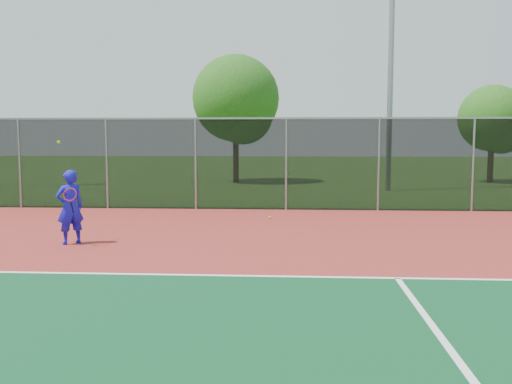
% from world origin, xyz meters
% --- Properties ---
extents(ground, '(120.00, 120.00, 0.00)m').
position_xyz_m(ground, '(0.00, 0.00, 0.00)').
color(ground, '#285217').
rests_on(ground, ground).
extents(court_apron, '(30.00, 20.00, 0.02)m').
position_xyz_m(court_apron, '(0.00, 2.00, 0.01)').
color(court_apron, maroon).
rests_on(court_apron, ground).
extents(fence_back, '(30.00, 0.06, 3.03)m').
position_xyz_m(fence_back, '(0.00, 12.00, 1.56)').
color(fence_back, black).
rests_on(fence_back, court_apron).
extents(tennis_player, '(0.73, 0.77, 2.33)m').
position_xyz_m(tennis_player, '(-4.80, 5.74, 0.86)').
color(tennis_player, '#1815CE').
rests_on(tennis_player, court_apron).
extents(practice_ball_1, '(0.07, 0.07, 0.07)m').
position_xyz_m(practice_ball_1, '(-0.45, 9.90, 0.06)').
color(practice_ball_1, '#A6C717').
rests_on(practice_ball_1, court_apron).
extents(floodlight_n, '(0.90, 0.40, 13.54)m').
position_xyz_m(floodlight_n, '(4.49, 18.99, 7.56)').
color(floodlight_n, gray).
rests_on(floodlight_n, ground).
extents(tree_back_left, '(4.53, 4.53, 6.65)m').
position_xyz_m(tree_back_left, '(-2.65, 23.09, 4.17)').
color(tree_back_left, '#372614').
rests_on(tree_back_left, ground).
extents(tree_back_mid, '(3.45, 3.45, 5.07)m').
position_xyz_m(tree_back_mid, '(10.64, 23.66, 3.18)').
color(tree_back_mid, '#372614').
rests_on(tree_back_mid, ground).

